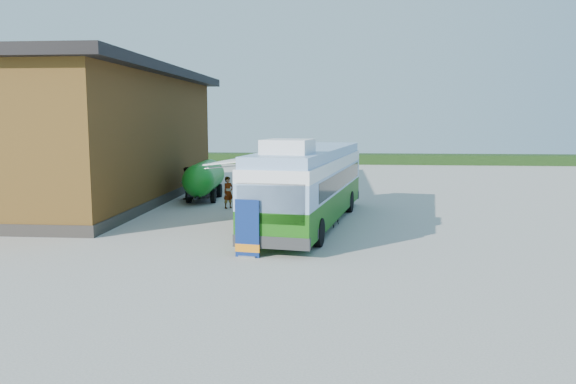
# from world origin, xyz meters

# --- Properties ---
(ground) EXTENTS (100.00, 100.00, 0.00)m
(ground) POSITION_xyz_m (0.00, 0.00, 0.00)
(ground) COLOR #BCB7AD
(ground) RESTS_ON ground
(barn) EXTENTS (9.60, 21.20, 7.50)m
(barn) POSITION_xyz_m (-10.50, 10.00, 3.59)
(barn) COLOR brown
(barn) RESTS_ON ground
(hedge) EXTENTS (40.00, 3.00, 1.00)m
(hedge) POSITION_xyz_m (8.00, 38.00, 0.50)
(hedge) COLOR #264419
(hedge) RESTS_ON ground
(bus) EXTENTS (4.72, 12.98, 3.91)m
(bus) POSITION_xyz_m (1.86, 3.62, 1.87)
(bus) COLOR #1C7313
(bus) RESTS_ON ground
(awning) EXTENTS (3.45, 4.84, 0.54)m
(awning) POSITION_xyz_m (-0.60, 3.57, 2.84)
(awning) COLOR white
(awning) RESTS_ON ground
(banner) EXTENTS (0.86, 0.27, 1.98)m
(banner) POSITION_xyz_m (0.04, -2.52, 0.81)
(banner) COLOR navy
(banner) RESTS_ON ground
(picnic_table) EXTENTS (1.42, 1.32, 0.69)m
(picnic_table) POSITION_xyz_m (2.43, 3.50, 0.52)
(picnic_table) COLOR #AB7851
(picnic_table) RESTS_ON ground
(person_a) EXTENTS (0.70, 0.72, 1.67)m
(person_a) POSITION_xyz_m (-2.62, 7.76, 0.84)
(person_a) COLOR #999999
(person_a) RESTS_ON ground
(person_b) EXTENTS (1.06, 1.14, 1.88)m
(person_b) POSITION_xyz_m (-5.70, 10.87, 0.94)
(person_b) COLOR #999999
(person_b) RESTS_ON ground
(slurry_tanker) EXTENTS (2.02, 5.97, 2.20)m
(slurry_tanker) POSITION_xyz_m (-4.58, 10.69, 1.27)
(slurry_tanker) COLOR #178320
(slurry_tanker) RESTS_ON ground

